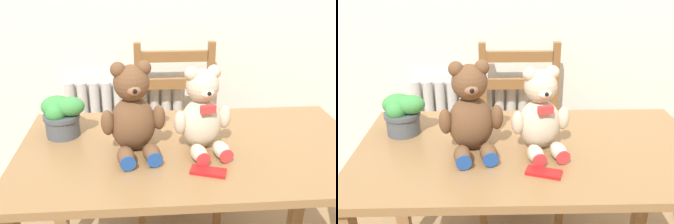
% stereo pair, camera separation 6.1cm
% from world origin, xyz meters
% --- Properties ---
extents(radiator, '(0.72, 0.10, 0.73)m').
position_xyz_m(radiator, '(-0.29, 1.24, 0.33)').
color(radiator, beige).
rests_on(radiator, ground_plane).
extents(dining_table, '(1.31, 0.70, 0.77)m').
position_xyz_m(dining_table, '(0.00, 0.35, 0.65)').
color(dining_table, olive).
rests_on(dining_table, ground_plane).
extents(wooden_chair_behind, '(0.45, 0.42, 0.98)m').
position_xyz_m(wooden_chair_behind, '(0.00, 1.01, 0.47)').
color(wooden_chair_behind, brown).
rests_on(wooden_chair_behind, ground_plane).
extents(teddy_bear_left, '(0.24, 0.25, 0.34)m').
position_xyz_m(teddy_bear_left, '(-0.22, 0.34, 0.91)').
color(teddy_bear_left, brown).
rests_on(teddy_bear_left, dining_table).
extents(teddy_bear_right, '(0.22, 0.24, 0.32)m').
position_xyz_m(teddy_bear_right, '(0.03, 0.35, 0.90)').
color(teddy_bear_right, beige).
rests_on(teddy_bear_right, dining_table).
extents(potted_plant, '(0.18, 0.16, 0.16)m').
position_xyz_m(potted_plant, '(-0.50, 0.49, 0.85)').
color(potted_plant, '#4C5156').
rests_on(potted_plant, dining_table).
extents(chocolate_bar, '(0.13, 0.09, 0.01)m').
position_xyz_m(chocolate_bar, '(0.03, 0.17, 0.77)').
color(chocolate_bar, red).
rests_on(chocolate_bar, dining_table).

